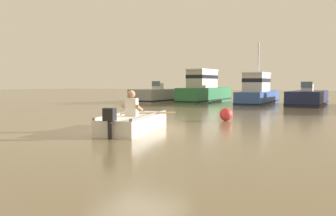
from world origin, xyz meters
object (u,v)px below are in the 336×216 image
at_px(moored_boat_grey, 161,96).
at_px(mooring_buoy, 226,114).
at_px(rowboat_with_person, 134,122).
at_px(moored_boat_navy, 308,98).
at_px(moored_boat_green, 205,90).
at_px(moored_boat_blue, 258,93).

height_order(moored_boat_grey, mooring_buoy, moored_boat_grey).
relative_size(rowboat_with_person, moored_boat_navy, 0.72).
bearing_deg(moored_boat_green, moored_boat_navy, -1.08).
relative_size(moored_boat_blue, moored_boat_navy, 1.25).
xyz_separation_m(moored_boat_green, moored_boat_navy, (7.01, -0.13, -0.45)).
bearing_deg(rowboat_with_person, moored_boat_blue, 90.60).
bearing_deg(rowboat_with_person, moored_boat_grey, 116.72).
distance_m(rowboat_with_person, moored_boat_green, 15.84).
relative_size(moored_boat_grey, mooring_buoy, 11.90).
bearing_deg(mooring_buoy, moored_boat_grey, 129.44).
height_order(moored_boat_green, moored_boat_blue, moored_boat_blue).
bearing_deg(mooring_buoy, rowboat_with_person, -111.20).
bearing_deg(rowboat_with_person, moored_boat_navy, 79.18).
relative_size(rowboat_with_person, moored_boat_green, 0.55).
bearing_deg(rowboat_with_person, mooring_buoy, 68.80).
bearing_deg(moored_boat_blue, moored_boat_green, 173.26).
distance_m(moored_boat_grey, mooring_buoy, 13.92).
xyz_separation_m(moored_boat_grey, moored_boat_green, (3.23, 0.69, 0.42)).
bearing_deg(mooring_buoy, moored_boat_navy, 82.93).
distance_m(moored_boat_green, moored_boat_blue, 3.99).
xyz_separation_m(moored_boat_grey, moored_boat_blue, (7.19, 0.23, 0.31)).
distance_m(moored_boat_grey, moored_boat_navy, 10.26).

